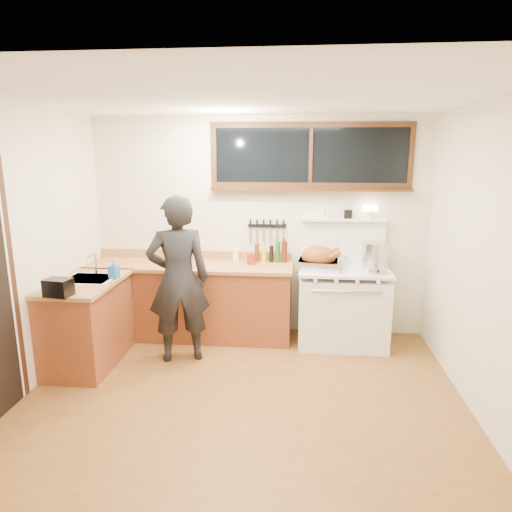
# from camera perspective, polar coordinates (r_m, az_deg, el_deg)

# --- Properties ---
(ground_plane) EXTENTS (4.00, 3.50, 0.02)m
(ground_plane) POSITION_cam_1_polar(r_m,az_deg,el_deg) (4.32, -1.81, -17.80)
(ground_plane) COLOR brown
(room_shell) EXTENTS (4.10, 3.60, 2.65)m
(room_shell) POSITION_cam_1_polar(r_m,az_deg,el_deg) (3.75, -1.99, 4.56)
(room_shell) COLOR beige
(room_shell) RESTS_ON ground
(counter_back) EXTENTS (2.44, 0.64, 1.00)m
(counter_back) POSITION_cam_1_polar(r_m,az_deg,el_deg) (5.56, -8.20, -5.42)
(counter_back) COLOR brown
(counter_back) RESTS_ON ground
(counter_left) EXTENTS (0.64, 1.09, 0.90)m
(counter_left) POSITION_cam_1_polar(r_m,az_deg,el_deg) (5.13, -20.30, -7.77)
(counter_left) COLOR brown
(counter_left) RESTS_ON ground
(sink_unit) EXTENTS (0.50, 0.45, 0.37)m
(sink_unit) POSITION_cam_1_polar(r_m,az_deg,el_deg) (5.06, -20.09, -3.30)
(sink_unit) COLOR white
(sink_unit) RESTS_ON counter_left
(vintage_stove) EXTENTS (1.02, 0.74, 1.58)m
(vintage_stove) POSITION_cam_1_polar(r_m,az_deg,el_deg) (5.40, 10.72, -5.96)
(vintage_stove) COLOR white
(vintage_stove) RESTS_ON ground
(back_window) EXTENTS (2.32, 0.13, 0.77)m
(back_window) POSITION_cam_1_polar(r_m,az_deg,el_deg) (5.40, 6.83, 11.47)
(back_window) COLOR black
(back_window) RESTS_ON room_shell
(knife_strip) EXTENTS (0.46, 0.03, 0.28)m
(knife_strip) POSITION_cam_1_polar(r_m,az_deg,el_deg) (5.49, 1.39, 3.67)
(knife_strip) COLOR black
(knife_strip) RESTS_ON room_shell
(man) EXTENTS (0.75, 0.61, 1.78)m
(man) POSITION_cam_1_polar(r_m,az_deg,el_deg) (4.84, -9.68, -2.91)
(man) COLOR black
(man) RESTS_ON ground
(soap_bottle) EXTENTS (0.10, 0.11, 0.20)m
(soap_bottle) POSITION_cam_1_polar(r_m,az_deg,el_deg) (4.97, -17.36, -1.59)
(soap_bottle) COLOR #2466B5
(soap_bottle) RESTS_ON counter_left
(toaster) EXTENTS (0.26, 0.19, 0.16)m
(toaster) POSITION_cam_1_polar(r_m,az_deg,el_deg) (4.55, -23.47, -3.63)
(toaster) COLOR black
(toaster) RESTS_ON counter_left
(cutting_board) EXTENTS (0.41, 0.31, 0.14)m
(cutting_board) POSITION_cam_1_polar(r_m,az_deg,el_deg) (5.38, -9.50, -0.59)
(cutting_board) COLOR #AB7543
(cutting_board) RESTS_ON counter_back
(roast_turkey) EXTENTS (0.54, 0.42, 0.26)m
(roast_turkey) POSITION_cam_1_polar(r_m,az_deg,el_deg) (5.19, 7.86, -0.44)
(roast_turkey) COLOR silver
(roast_turkey) RESTS_ON vintage_stove
(stockpot) EXTENTS (0.35, 0.35, 0.28)m
(stockpot) POSITION_cam_1_polar(r_m,az_deg,el_deg) (5.39, 14.73, 0.16)
(stockpot) COLOR silver
(stockpot) RESTS_ON vintage_stove
(saucepan) EXTENTS (0.14, 0.26, 0.11)m
(saucepan) POSITION_cam_1_polar(r_m,az_deg,el_deg) (5.46, 10.57, -0.43)
(saucepan) COLOR silver
(saucepan) RESTS_ON vintage_stove
(pot_lid) EXTENTS (0.23, 0.23, 0.04)m
(pot_lid) POSITION_cam_1_polar(r_m,az_deg,el_deg) (5.13, 15.02, -1.99)
(pot_lid) COLOR silver
(pot_lid) RESTS_ON vintage_stove
(coffee_tin) EXTENTS (0.09, 0.07, 0.13)m
(coffee_tin) POSITION_cam_1_polar(r_m,az_deg,el_deg) (5.34, -0.60, -0.34)
(coffee_tin) COLOR maroon
(coffee_tin) RESTS_ON counter_back
(pitcher) EXTENTS (0.10, 0.10, 0.15)m
(pitcher) POSITION_cam_1_polar(r_m,az_deg,el_deg) (5.52, -2.54, 0.18)
(pitcher) COLOR white
(pitcher) RESTS_ON counter_back
(bottle_cluster) EXTENTS (0.39, 0.07, 0.26)m
(bottle_cluster) POSITION_cam_1_polar(r_m,az_deg,el_deg) (5.44, 2.14, 0.42)
(bottle_cluster) COLOR black
(bottle_cluster) RESTS_ON counter_back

